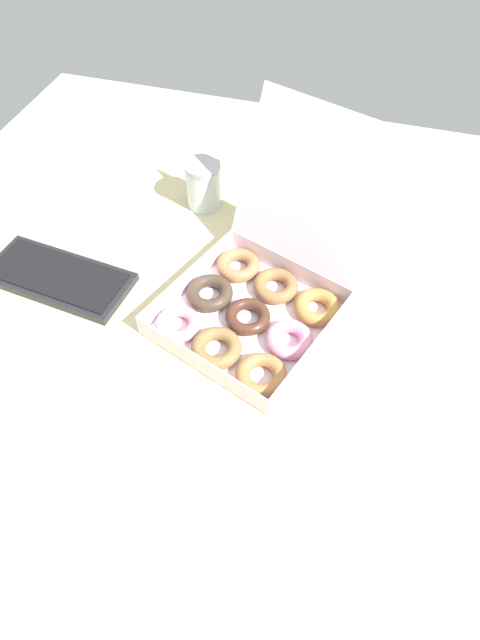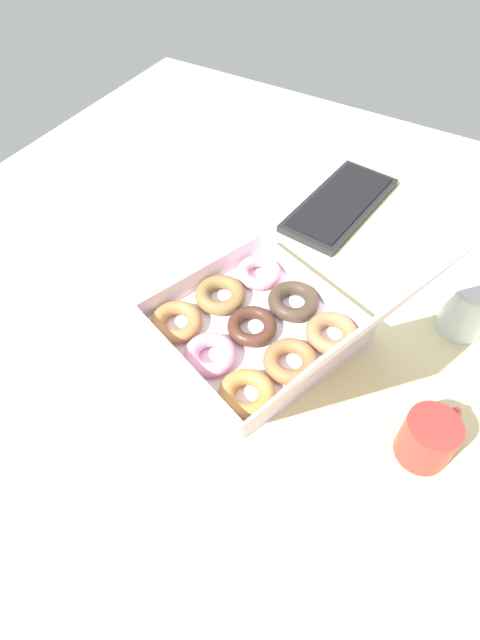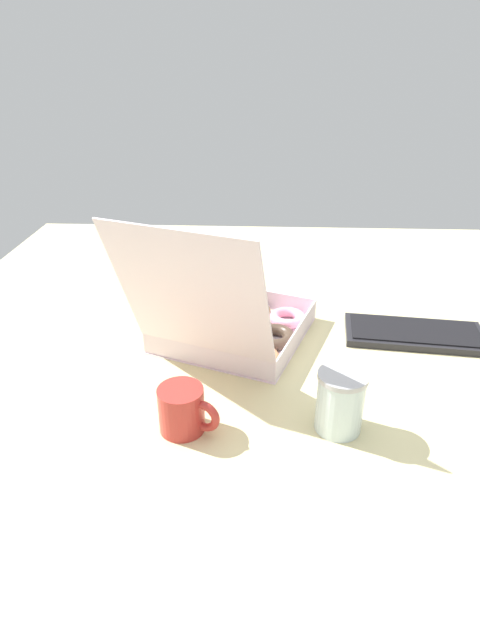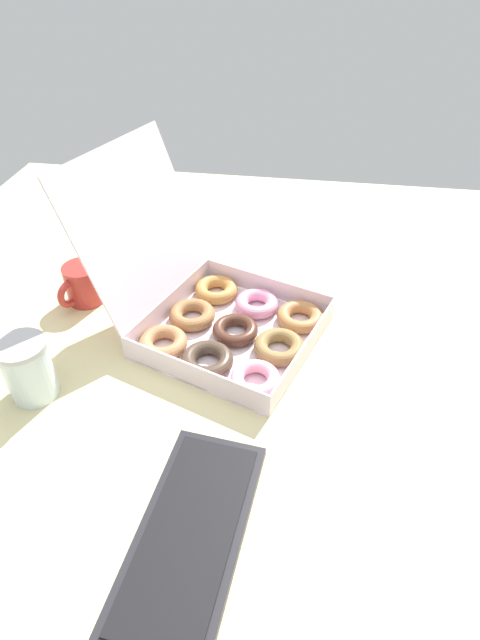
% 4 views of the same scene
% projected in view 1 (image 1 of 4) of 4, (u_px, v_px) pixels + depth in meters
% --- Properties ---
extents(ground_plane, '(1.80, 1.80, 0.02)m').
position_uv_depth(ground_plane, '(226.00, 317.00, 1.12)').
color(ground_plane, beige).
extents(donut_box, '(0.47, 0.54, 0.37)m').
position_uv_depth(donut_box, '(256.00, 301.00, 1.08)').
color(donut_box, white).
rests_on(donut_box, ground_plane).
extents(keyboard, '(0.36, 0.19, 0.02)m').
position_uv_depth(keyboard, '(58.00, 277.00, 1.16)').
color(keyboard, black).
rests_on(keyboard, ground_plane).
extents(coffee_mug, '(0.12, 0.09, 0.09)m').
position_uv_depth(coffee_mug, '(316.00, 206.00, 1.27)').
color(coffee_mug, '#B3312B').
rests_on(coffee_mug, ground_plane).
extents(glass_jar, '(0.09, 0.09, 0.13)m').
position_uv_depth(glass_jar, '(203.00, 185.00, 1.29)').
color(glass_jar, silver).
rests_on(glass_jar, ground_plane).
extents(paper_napkin, '(0.12, 0.11, 0.00)m').
position_uv_depth(paper_napkin, '(295.00, 457.00, 0.90)').
color(paper_napkin, white).
rests_on(paper_napkin, ground_plane).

